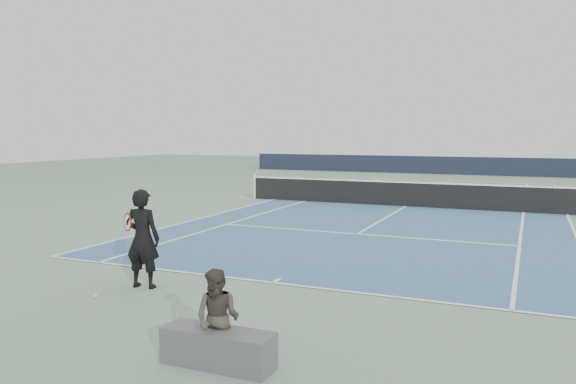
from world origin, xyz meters
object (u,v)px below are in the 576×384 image
at_px(tennis_net, 406,193).
at_px(spectator_bench, 218,332).
at_px(tennis_player, 142,238).
at_px(tennis_ball, 96,296).

height_order(tennis_net, spectator_bench, spectator_bench).
bearing_deg(tennis_net, spectator_bench, -86.42).
bearing_deg(tennis_player, tennis_net, 81.19).
height_order(tennis_player, spectator_bench, tennis_player).
relative_size(tennis_ball, spectator_bench, 0.05).
height_order(tennis_net, tennis_player, tennis_player).
xyz_separation_m(tennis_net, tennis_ball, (-2.34, -13.92, -0.47)).
bearing_deg(spectator_bench, tennis_net, 93.58).
relative_size(tennis_player, spectator_bench, 1.28).
bearing_deg(tennis_net, tennis_player, -98.81).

